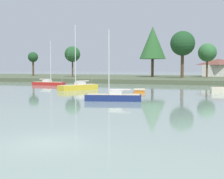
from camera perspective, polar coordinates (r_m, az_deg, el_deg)
ground_plane at (r=16.29m, az=-11.68°, el=-9.43°), size 546.33×546.33×0.00m
far_shore_bank at (r=93.90m, az=14.70°, el=1.87°), size 245.85×48.75×1.01m
sailboat_navy at (r=35.75m, az=0.26°, el=-1.74°), size 6.57×3.37×8.58m
sailboat_yellow at (r=53.44m, az=-6.09°, el=0.20°), size 4.77×7.43×11.43m
sailboat_red at (r=68.45m, az=-11.41°, el=0.93°), size 7.09×2.01×9.90m
dinghy_orange at (r=47.70m, az=4.98°, el=-0.35°), size 2.64×4.17×0.69m
mooring_buoy_white at (r=47.44m, az=0.32°, el=-0.47°), size 0.43×0.43×0.48m
shore_tree_inland_b at (r=93.08m, az=-7.17°, el=6.34°), size 4.56×4.56×8.95m
shore_tree_left_mid at (r=94.56m, az=7.37°, el=8.36°), size 7.77×7.77×14.83m
shore_tree_right_mid at (r=87.19m, az=12.65°, el=8.08°), size 6.60×6.60×12.52m
shore_tree_inland_a at (r=93.48m, az=16.86°, el=6.40°), size 5.17×5.17×9.59m
shore_tree_center at (r=107.20m, az=-14.10°, el=5.63°), size 3.31×3.31×7.88m
cottage_eastern at (r=104.91m, az=18.73°, el=3.84°), size 10.39×7.57×5.56m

